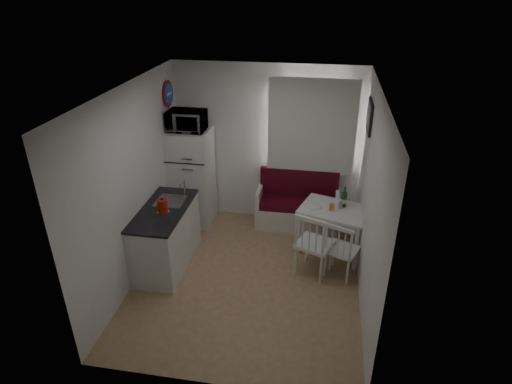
{
  "coord_description": "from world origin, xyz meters",
  "views": [
    {
      "loc": [
        0.9,
        -4.65,
        3.74
      ],
      "look_at": [
        0.03,
        0.5,
        1.09
      ],
      "focal_mm": 30.0,
      "sensor_mm": 36.0,
      "label": 1
    }
  ],
  "objects_px": {
    "microwave": "(187,121)",
    "fridge": "(192,177)",
    "bench": "(297,209)",
    "kettle": "(163,206)",
    "kitchen_counter": "(166,236)",
    "dining_table": "(334,214)",
    "chair_right": "(343,246)",
    "wine_bottle": "(344,197)",
    "chair_left": "(315,240)"
  },
  "relations": [
    {
      "from": "chair_left",
      "to": "microwave",
      "type": "relative_size",
      "value": 1.03
    },
    {
      "from": "microwave",
      "to": "wine_bottle",
      "type": "bearing_deg",
      "value": -8.99
    },
    {
      "from": "chair_left",
      "to": "microwave",
      "type": "distance_m",
      "value": 2.64
    },
    {
      "from": "dining_table",
      "to": "chair_right",
      "type": "distance_m",
      "value": 0.68
    },
    {
      "from": "kettle",
      "to": "wine_bottle",
      "type": "height_order",
      "value": "kettle"
    },
    {
      "from": "bench",
      "to": "kettle",
      "type": "xyz_separation_m",
      "value": [
        -1.7,
        -1.47,
        0.7
      ]
    },
    {
      "from": "kitchen_counter",
      "to": "microwave",
      "type": "xyz_separation_m",
      "value": [
        0.02,
        1.19,
        1.32
      ]
    },
    {
      "from": "kettle",
      "to": "dining_table",
      "type": "bearing_deg",
      "value": 19.97
    },
    {
      "from": "kitchen_counter",
      "to": "bench",
      "type": "height_order",
      "value": "kitchen_counter"
    },
    {
      "from": "dining_table",
      "to": "kettle",
      "type": "xyz_separation_m",
      "value": [
        -2.28,
        -0.83,
        0.37
      ]
    },
    {
      "from": "dining_table",
      "to": "bench",
      "type": "bearing_deg",
      "value": 148.8
    },
    {
      "from": "chair_right",
      "to": "microwave",
      "type": "bearing_deg",
      "value": 177.92
    },
    {
      "from": "chair_left",
      "to": "kettle",
      "type": "xyz_separation_m",
      "value": [
        -2.03,
        -0.16,
        0.41
      ]
    },
    {
      "from": "chair_left",
      "to": "kettle",
      "type": "height_order",
      "value": "kettle"
    },
    {
      "from": "chair_left",
      "to": "fridge",
      "type": "bearing_deg",
      "value": 170.87
    },
    {
      "from": "kitchen_counter",
      "to": "kettle",
      "type": "relative_size",
      "value": 5.84
    },
    {
      "from": "microwave",
      "to": "kettle",
      "type": "xyz_separation_m",
      "value": [
        0.03,
        -1.31,
        -0.76
      ]
    },
    {
      "from": "dining_table",
      "to": "wine_bottle",
      "type": "height_order",
      "value": "wine_bottle"
    },
    {
      "from": "chair_right",
      "to": "kettle",
      "type": "bearing_deg",
      "value": -152.87
    },
    {
      "from": "kettle",
      "to": "wine_bottle",
      "type": "xyz_separation_m",
      "value": [
        2.4,
        0.93,
        -0.13
      ]
    },
    {
      "from": "kettle",
      "to": "chair_right",
      "type": "bearing_deg",
      "value": 4.01
    },
    {
      "from": "kitchen_counter",
      "to": "microwave",
      "type": "height_order",
      "value": "microwave"
    },
    {
      "from": "microwave",
      "to": "fridge",
      "type": "bearing_deg",
      "value": 90.0
    },
    {
      "from": "chair_right",
      "to": "kettle",
      "type": "xyz_separation_m",
      "value": [
        -2.4,
        -0.17,
        0.48
      ]
    },
    {
      "from": "bench",
      "to": "chair_right",
      "type": "height_order",
      "value": "bench"
    },
    {
      "from": "kitchen_counter",
      "to": "bench",
      "type": "distance_m",
      "value": 2.22
    },
    {
      "from": "dining_table",
      "to": "microwave",
      "type": "distance_m",
      "value": 2.62
    },
    {
      "from": "kettle",
      "to": "chair_left",
      "type": "bearing_deg",
      "value": 4.44
    },
    {
      "from": "chair_left",
      "to": "wine_bottle",
      "type": "xyz_separation_m",
      "value": [
        0.37,
        0.77,
        0.28
      ]
    },
    {
      "from": "kitchen_counter",
      "to": "kettle",
      "type": "distance_m",
      "value": 0.57
    },
    {
      "from": "dining_table",
      "to": "chair_right",
      "type": "bearing_deg",
      "value": -62.34
    },
    {
      "from": "kitchen_counter",
      "to": "chair_right",
      "type": "distance_m",
      "value": 2.45
    },
    {
      "from": "kitchen_counter",
      "to": "kettle",
      "type": "xyz_separation_m",
      "value": [
        0.05,
        -0.12,
        0.56
      ]
    },
    {
      "from": "chair_right",
      "to": "kitchen_counter",
      "type": "bearing_deg",
      "value": -155.69
    },
    {
      "from": "chair_right",
      "to": "wine_bottle",
      "type": "bearing_deg",
      "value": 113.12
    },
    {
      "from": "chair_right",
      "to": "wine_bottle",
      "type": "distance_m",
      "value": 0.84
    },
    {
      "from": "wine_bottle",
      "to": "kettle",
      "type": "bearing_deg",
      "value": -158.88
    },
    {
      "from": "chair_left",
      "to": "microwave",
      "type": "bearing_deg",
      "value": 171.92
    },
    {
      "from": "chair_right",
      "to": "wine_bottle",
      "type": "height_order",
      "value": "wine_bottle"
    },
    {
      "from": "kettle",
      "to": "microwave",
      "type": "bearing_deg",
      "value": 91.31
    },
    {
      "from": "fridge",
      "to": "wine_bottle",
      "type": "height_order",
      "value": "fridge"
    },
    {
      "from": "microwave",
      "to": "chair_right",
      "type": "bearing_deg",
      "value": -25.2
    },
    {
      "from": "dining_table",
      "to": "fridge",
      "type": "height_order",
      "value": "fridge"
    },
    {
      "from": "kitchen_counter",
      "to": "dining_table",
      "type": "height_order",
      "value": "kitchen_counter"
    },
    {
      "from": "fridge",
      "to": "chair_right",
      "type": "bearing_deg",
      "value": -26.16
    },
    {
      "from": "dining_table",
      "to": "wine_bottle",
      "type": "relative_size",
      "value": 3.53
    },
    {
      "from": "bench",
      "to": "kettle",
      "type": "distance_m",
      "value": 2.35
    },
    {
      "from": "bench",
      "to": "fridge",
      "type": "height_order",
      "value": "fridge"
    },
    {
      "from": "dining_table",
      "to": "chair_right",
      "type": "xyz_separation_m",
      "value": [
        0.12,
        -0.66,
        -0.11
      ]
    },
    {
      "from": "bench",
      "to": "dining_table",
      "type": "xyz_separation_m",
      "value": [
        0.58,
        -0.65,
        0.33
      ]
    }
  ]
}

